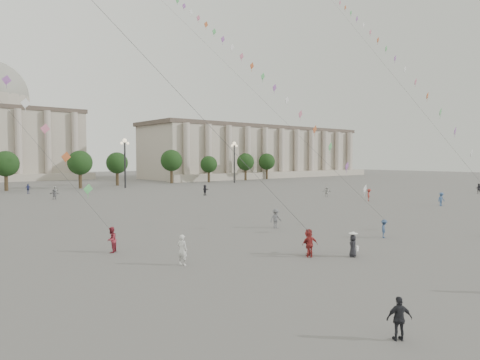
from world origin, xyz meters
TOP-DOWN VIEW (x-y plane):
  - ground at (0.00, 0.00)m, footprint 360.00×360.00m
  - hall_east at (75.00, 93.89)m, footprint 84.00×26.22m
  - tree_row at (0.00, 78.00)m, footprint 137.12×5.12m
  - lamp_post_mid_east at (15.00, 70.00)m, footprint 2.00×0.90m
  - lamp_post_far_east at (45.00, 70.00)m, footprint 2.00×0.90m
  - person_crowd_0 at (-4.67, 68.00)m, footprint 1.13×0.63m
  - person_crowd_4 at (-2.17, 60.36)m, footprint 1.60×1.22m
  - person_crowd_6 at (3.47, 12.08)m, footprint 1.26×0.87m
  - person_crowd_7 at (32.59, 29.73)m, footprint 1.50×1.41m
  - person_crowd_8 at (31.46, 20.79)m, footprint 1.39×1.25m
  - person_crowd_9 at (18.22, 44.75)m, footprint 1.76×1.26m
  - person_crowd_12 at (-4.11, 54.02)m, footprint 1.57×1.01m
  - person_crowd_13 at (-10.50, 5.86)m, footprint 0.68×0.81m
  - person_crowd_14 at (33.63, 10.95)m, footprint 1.30×0.92m
  - person_crowd_15 at (58.88, 16.08)m, footprint 0.94×1.06m
  - tourist_0 at (-2.96, 2.28)m, footprint 1.04×0.97m
  - tourist_1 at (-10.22, -8.26)m, footprint 0.99×0.85m
  - tourist_2 at (-2.50, 2.82)m, footprint 1.63×1.38m
  - kite_flyer_0 at (-12.43, 11.91)m, footprint 1.09×1.09m
  - kite_flyer_1 at (6.92, 2.99)m, footprint 1.12×0.97m
  - hat_person at (-0.66, 0.58)m, footprint 0.84×0.83m
  - kite_train_mid at (8.78, 34.29)m, footprint 4.26×59.08m
  - kite_train_east at (30.47, 20.28)m, footprint 28.49×43.49m

SIDE VIEW (x-z plane):
  - ground at x=0.00m, z-range 0.00..0.00m
  - kite_flyer_1 at x=6.92m, z-range 0.00..1.50m
  - tourist_1 at x=-10.22m, z-range 0.00..1.59m
  - hat_person at x=-0.66m, z-range -0.04..1.65m
  - person_crowd_12 at x=-4.11m, z-range 0.00..1.62m
  - person_crowd_4 at x=-2.17m, z-range 0.00..1.68m
  - person_crowd_7 at x=32.59m, z-range 0.00..1.69m
  - tourist_0 at x=-2.96m, z-range 0.00..1.72m
  - tourist_2 at x=-2.50m, z-range 0.00..1.77m
  - kite_flyer_0 at x=-12.43m, z-range 0.00..1.78m
  - person_crowd_6 at x=3.47m, z-range 0.00..1.80m
  - person_crowd_0 at x=-4.67m, z-range 0.00..1.81m
  - person_crowd_15 at x=58.88m, z-range 0.00..1.82m
  - person_crowd_14 at x=33.63m, z-range 0.00..1.83m
  - person_crowd_9 at x=18.22m, z-range 0.00..1.84m
  - person_crowd_8 at x=31.46m, z-range 0.00..1.87m
  - person_crowd_13 at x=-10.50m, z-range 0.00..1.88m
  - tree_row at x=0.00m, z-range 1.39..9.39m
  - lamp_post_mid_east at x=15.00m, z-range 2.03..12.68m
  - lamp_post_far_east at x=45.00m, z-range 2.03..12.68m
  - hall_east at x=75.00m, z-range -0.17..17.03m
  - kite_train_east at x=30.47m, z-range -9.68..57.64m
  - kite_train_mid at x=8.78m, z-range -11.74..63.43m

